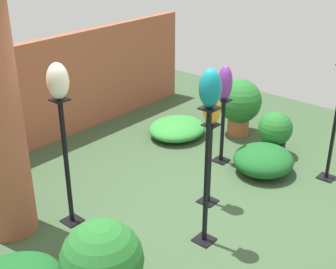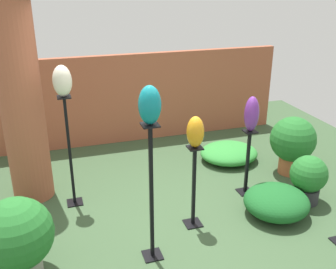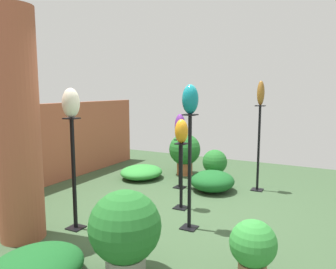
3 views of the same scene
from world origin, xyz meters
name	(u,v)px [view 3 (image 3 of 3)]	position (x,y,z in m)	size (l,w,h in m)	color
ground_plane	(173,212)	(0.00, 0.00, 0.00)	(8.00, 8.00, 0.00)	#385133
brick_wall_back	(40,146)	(0.00, 2.73, 0.77)	(5.60, 0.12, 1.54)	#9E5138
brick_pillar	(17,127)	(-1.60, 1.24, 1.37)	(0.52, 0.52, 2.73)	#9E5138
pedestal_violet	(180,166)	(1.15, 0.44, 0.41)	(0.20, 0.20, 0.90)	black
pedestal_bronze	(259,152)	(1.66, -0.86, 0.71)	(0.20, 0.20, 1.53)	black
pedestal_teal	(190,177)	(-0.41, -0.45, 0.69)	(0.20, 0.20, 1.49)	black
pedestal_ivory	(74,178)	(-1.10, 0.87, 0.67)	(0.20, 0.20, 1.45)	black
pedestal_amber	(181,179)	(0.20, -0.04, 0.46)	(0.20, 0.20, 1.01)	black
art_vase_violet	(180,127)	(1.15, 0.44, 1.13)	(0.18, 0.20, 0.46)	#6B2D8C
art_vase_bronze	(261,93)	(1.66, -0.86, 1.74)	(0.14, 0.13, 0.43)	brown
art_vase_teal	(190,99)	(-0.41, -0.45, 1.68)	(0.21, 0.20, 0.37)	#0F727A
art_vase_ivory	(71,103)	(-1.10, 0.87, 1.63)	(0.22, 0.21, 0.37)	beige
art_vase_amber	(181,131)	(0.20, -0.04, 1.19)	(0.19, 0.20, 0.36)	orange
potted_plant_near_pillar	(185,151)	(2.05, 0.76, 0.51)	(0.66, 0.66, 0.88)	#B25B38
potted_plant_mid_left	(215,164)	(1.79, -0.01, 0.35)	(0.48, 0.48, 0.64)	#2D2D33
potted_plant_walkway_edge	(125,230)	(-1.71, -0.35, 0.47)	(0.70, 0.70, 0.85)	gray
potted_plant_back_center	(253,247)	(-1.24, -1.46, 0.34)	(0.44, 0.44, 0.60)	#936B4C
foliage_bed_east	(36,268)	(-2.19, 0.33, 0.15)	(0.95, 0.83, 0.29)	#195923
foliage_bed_west	(212,181)	(1.25, -0.16, 0.18)	(0.81, 0.78, 0.36)	#195923
foliage_bed_center	(141,172)	(1.37, 1.41, 0.13)	(0.92, 0.83, 0.26)	#338C38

